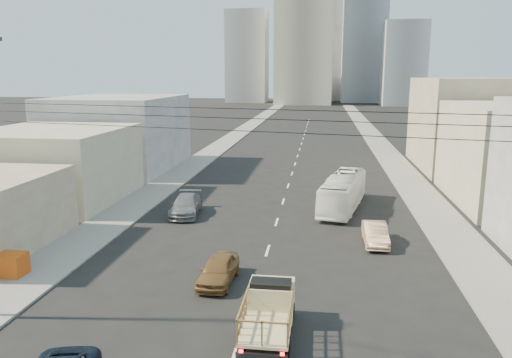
% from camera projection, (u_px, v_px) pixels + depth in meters
% --- Properties ---
extents(sidewalk_left, '(3.50, 180.00, 0.12)m').
position_uv_depth(sidewalk_left, '(235.00, 136.00, 85.79)').
color(sidewalk_left, slate).
rests_on(sidewalk_left, ground).
extents(sidewalk_right, '(3.50, 180.00, 0.12)m').
position_uv_depth(sidewalk_right, '(374.00, 138.00, 82.77)').
color(sidewalk_right, slate).
rests_on(sidewalk_right, ground).
extents(lane_dashes, '(0.15, 104.00, 0.01)m').
position_uv_depth(lane_dashes, '(299.00, 152.00, 67.80)').
color(lane_dashes, silver).
rests_on(lane_dashes, ground).
extents(flatbed_pickup, '(1.95, 4.41, 1.90)m').
position_uv_depth(flatbed_pickup, '(269.00, 308.00, 20.19)').
color(flatbed_pickup, '#C9BA87').
rests_on(flatbed_pickup, ground).
extents(city_bus, '(4.19, 9.92, 2.69)m').
position_uv_depth(city_bus, '(343.00, 192.00, 39.11)').
color(city_bus, white).
rests_on(city_bus, ground).
extents(sedan_brown, '(1.76, 4.04, 1.36)m').
position_uv_depth(sedan_brown, '(219.00, 270.00, 25.23)').
color(sedan_brown, brown).
rests_on(sedan_brown, ground).
extents(sedan_tan, '(1.43, 3.98, 1.31)m').
position_uv_depth(sedan_tan, '(375.00, 234.00, 31.02)').
color(sedan_tan, tan).
rests_on(sedan_tan, ground).
extents(sedan_grey, '(2.59, 5.20, 1.45)m').
position_uv_depth(sedan_grey, '(186.00, 205.00, 37.55)').
color(sedan_grey, slate).
rests_on(sedan_grey, ground).
extents(overhead_wires, '(23.01, 5.02, 0.72)m').
position_uv_depth(overhead_wires, '(227.00, 119.00, 15.99)').
color(overhead_wires, black).
rests_on(overhead_wires, ground).
extents(crate_stack, '(1.80, 1.20, 1.14)m').
position_uv_depth(crate_stack, '(8.00, 264.00, 25.93)').
color(crate_stack, '#BD4A11').
rests_on(crate_stack, sidewalk_left).
extents(bldg_right_far, '(12.00, 16.00, 10.00)m').
position_uv_depth(bldg_right_far, '(475.00, 124.00, 55.47)').
color(bldg_right_far, gray).
rests_on(bldg_right_far, ground).
extents(bldg_left_mid, '(11.00, 12.00, 6.00)m').
position_uv_depth(bldg_left_mid, '(54.00, 165.00, 41.48)').
color(bldg_left_mid, '#A69D85').
rests_on(bldg_left_mid, ground).
extents(bldg_left_far, '(12.00, 16.00, 8.00)m').
position_uv_depth(bldg_left_far, '(119.00, 133.00, 55.90)').
color(bldg_left_far, gray).
rests_on(bldg_left_far, ground).
extents(high_rise_tower, '(20.00, 20.00, 60.00)m').
position_uv_depth(high_rise_tower, '(305.00, 18.00, 175.69)').
color(high_rise_tower, gray).
rests_on(high_rise_tower, ground).
extents(midrise_ne, '(16.00, 16.00, 40.00)m').
position_uv_depth(midrise_ne, '(364.00, 49.00, 189.48)').
color(midrise_ne, gray).
rests_on(midrise_ne, ground).
extents(midrise_nw, '(15.00, 15.00, 34.00)m').
position_uv_depth(midrise_nw, '(247.00, 57.00, 190.88)').
color(midrise_nw, gray).
rests_on(midrise_nw, ground).
extents(midrise_back, '(18.00, 18.00, 44.00)m').
position_uv_depth(midrise_back, '(331.00, 46.00, 205.16)').
color(midrise_back, gray).
rests_on(midrise_back, ground).
extents(midrise_east, '(14.00, 14.00, 28.00)m').
position_uv_depth(midrise_east, '(403.00, 64.00, 169.76)').
color(midrise_east, gray).
rests_on(midrise_east, ground).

